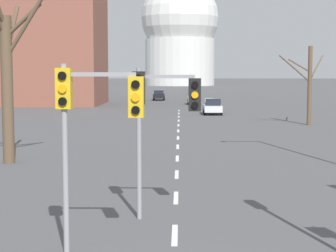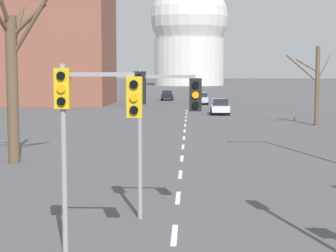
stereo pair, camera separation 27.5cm
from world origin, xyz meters
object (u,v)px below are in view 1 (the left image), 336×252
Objects in this scene: sedan_near_left at (159,95)px; sedan_near_right at (212,106)px; traffic_signal_near_left at (90,111)px; sedan_mid_centre at (194,98)px; traffic_signal_centre_tall at (159,106)px.

sedan_near_left is 30.72m from sedan_near_right.
traffic_signal_near_left reaches higher than sedan_mid_centre.
traffic_signal_centre_tall is at bearing -95.44° from sedan_near_right.
sedan_near_left is at bearing 92.16° from traffic_signal_centre_tall.
traffic_signal_centre_tall is 60.84m from sedan_mid_centre.
sedan_near_left is at bearing 114.95° from sedan_mid_centre.
traffic_signal_near_left reaches higher than sedan_near_left.
sedan_near_left is (-2.71, 71.94, -2.57)m from traffic_signal_centre_tall.
sedan_mid_centre is at bearing 87.63° from traffic_signal_centre_tall.
traffic_signal_near_left is 1.06× the size of sedan_near_left.
traffic_signal_centre_tall is at bearing -87.84° from sedan_near_left.
traffic_signal_near_left is 75.28m from sedan_near_left.
sedan_near_left is (-1.21, 75.22, -2.63)m from traffic_signal_near_left.
traffic_signal_near_left is 1.10× the size of sedan_near_right.
traffic_signal_centre_tall is 42.23m from sedan_near_right.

